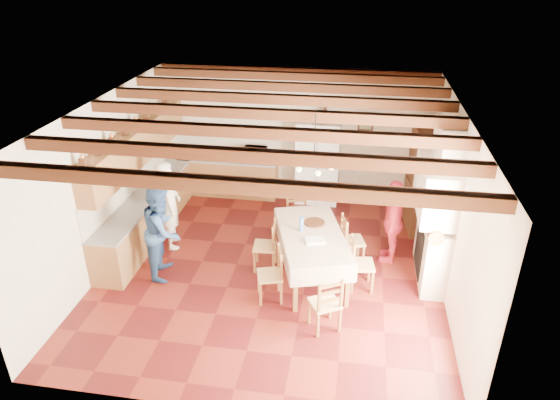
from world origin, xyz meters
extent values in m
cube|color=#481010|center=(0.00, 0.00, -0.01)|extent=(6.00, 6.50, 0.02)
cube|color=white|center=(0.00, 0.00, 3.01)|extent=(6.00, 6.50, 0.02)
cube|color=beige|center=(0.00, 3.26, 1.50)|extent=(6.00, 0.02, 3.00)
cube|color=beige|center=(0.00, -3.26, 1.50)|extent=(6.00, 0.02, 3.00)
cube|color=beige|center=(-3.01, 0.00, 1.50)|extent=(0.02, 6.50, 3.00)
cube|color=beige|center=(3.01, 0.00, 1.50)|extent=(0.02, 6.50, 3.00)
cube|color=brown|center=(-2.70, 1.05, 0.43)|extent=(0.60, 4.30, 0.86)
cube|color=brown|center=(-1.55, 2.95, 0.43)|extent=(2.30, 0.60, 0.86)
cube|color=slate|center=(-2.70, 1.05, 0.88)|extent=(0.62, 4.30, 0.04)
cube|color=slate|center=(-1.55, 2.95, 0.88)|extent=(2.34, 0.62, 0.04)
cube|color=beige|center=(-2.98, 1.05, 1.20)|extent=(0.03, 4.30, 0.60)
cube|color=beige|center=(-1.55, 3.23, 1.20)|extent=(2.30, 0.03, 0.60)
cube|color=brown|center=(-2.83, 1.05, 1.85)|extent=(0.35, 4.20, 0.70)
cube|color=black|center=(1.55, 3.23, 1.85)|extent=(0.34, 0.03, 0.42)
cube|color=white|center=(0.55, 3.00, 0.95)|extent=(0.97, 0.80, 1.91)
cube|color=beige|center=(0.73, -0.16, 0.87)|extent=(1.58, 2.25, 0.05)
cube|color=brown|center=(0.58, -1.16, 0.42)|extent=(0.09, 0.09, 0.84)
cube|color=brown|center=(1.39, -0.92, 0.42)|extent=(0.09, 0.09, 0.84)
cube|color=brown|center=(0.07, 0.59, 0.42)|extent=(0.09, 0.09, 0.84)
cube|color=brown|center=(0.87, 0.83, 0.42)|extent=(0.09, 0.09, 0.84)
torus|color=black|center=(0.73, -0.16, 2.25)|extent=(0.47, 0.47, 0.03)
imported|color=white|center=(-2.07, 0.49, 0.88)|extent=(0.62, 0.75, 1.77)
imported|color=#2D5189|center=(-1.86, -0.44, 0.86)|extent=(0.76, 0.92, 1.73)
imported|color=red|center=(2.13, 0.64, 0.81)|extent=(0.53, 1.00, 1.62)
imported|color=silver|center=(-0.90, 2.95, 1.05)|extent=(0.54, 0.37, 0.29)
imported|color=#362312|center=(0.66, 3.00, 2.06)|extent=(0.33, 0.33, 0.30)
camera|label=1|loc=(1.36, -7.54, 5.22)|focal=32.00mm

